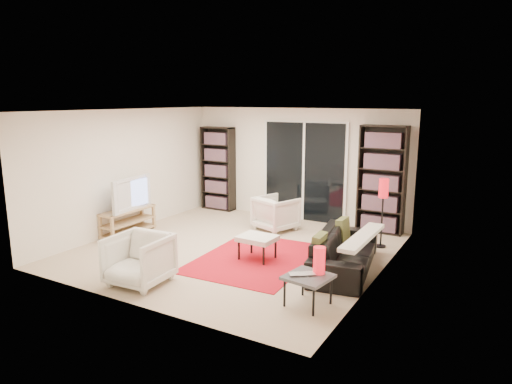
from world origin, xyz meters
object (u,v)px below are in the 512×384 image
(bookshelf_left, at_px, (218,169))
(sofa, at_px, (345,251))
(armchair_back, at_px, (276,213))
(floor_lamp, at_px, (383,196))
(bookshelf_right, at_px, (382,180))
(tv_stand, at_px, (128,221))
(armchair_front, at_px, (139,260))
(side_table, at_px, (308,279))
(ottoman, at_px, (257,239))

(bookshelf_left, relative_size, sofa, 0.97)
(armchair_back, relative_size, floor_lamp, 0.61)
(bookshelf_right, height_order, sofa, bookshelf_right)
(armchair_back, bearing_deg, tv_stand, 55.55)
(bookshelf_left, distance_m, bookshelf_right, 3.85)
(armchair_back, height_order, armchair_front, armchair_front)
(bookshelf_right, xyz_separation_m, side_table, (0.09, -3.73, -0.69))
(tv_stand, distance_m, armchair_back, 2.91)
(tv_stand, bearing_deg, armchair_front, -41.32)
(bookshelf_right, height_order, side_table, bookshelf_right)
(tv_stand, xyz_separation_m, side_table, (4.29, -1.15, 0.10))
(armchair_back, xyz_separation_m, ottoman, (0.54, -1.70, 0.01))
(tv_stand, relative_size, sofa, 0.59)
(bookshelf_right, bearing_deg, side_table, -88.66)
(side_table, relative_size, floor_lamp, 0.49)
(sofa, bearing_deg, tv_stand, 84.49)
(sofa, xyz_separation_m, floor_lamp, (0.20, 1.36, 0.63))
(sofa, relative_size, floor_lamp, 1.62)
(armchair_back, height_order, floor_lamp, floor_lamp)
(bookshelf_left, bearing_deg, bookshelf_right, -0.00)
(bookshelf_left, height_order, ottoman, bookshelf_left)
(armchair_front, height_order, floor_lamp, floor_lamp)
(armchair_back, xyz_separation_m, side_table, (1.94, -2.85, 0.02))
(bookshelf_left, xyz_separation_m, side_table, (3.94, -3.73, -0.62))
(tv_stand, height_order, ottoman, tv_stand)
(bookshelf_left, bearing_deg, armchair_back, -23.71)
(tv_stand, distance_m, ottoman, 2.89)
(armchair_front, relative_size, ottoman, 1.32)
(side_table, bearing_deg, sofa, 90.59)
(tv_stand, bearing_deg, bookshelf_left, 82.22)
(armchair_front, bearing_deg, sofa, 36.64)
(sofa, distance_m, side_table, 1.44)
(bookshelf_right, relative_size, side_table, 3.45)
(bookshelf_left, bearing_deg, floor_lamp, -12.68)
(floor_lamp, bearing_deg, bookshelf_left, 167.32)
(ottoman, distance_m, side_table, 1.81)
(armchair_back, xyz_separation_m, floor_lamp, (2.13, -0.05, 0.59))
(bookshelf_right, xyz_separation_m, sofa, (0.07, -2.29, -0.76))
(sofa, relative_size, armchair_back, 2.68)
(bookshelf_right, height_order, armchair_back, bookshelf_right)
(floor_lamp, bearing_deg, side_table, -93.85)
(bookshelf_left, distance_m, floor_lamp, 4.23)
(tv_stand, height_order, side_table, tv_stand)
(armchair_front, distance_m, side_table, 2.42)
(sofa, bearing_deg, floor_lamp, -17.91)
(bookshelf_left, height_order, tv_stand, bookshelf_left)
(bookshelf_left, relative_size, bookshelf_right, 0.93)
(armchair_back, distance_m, armchair_front, 3.43)
(bookshelf_left, distance_m, armchair_back, 2.27)
(bookshelf_right, height_order, tv_stand, bookshelf_right)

